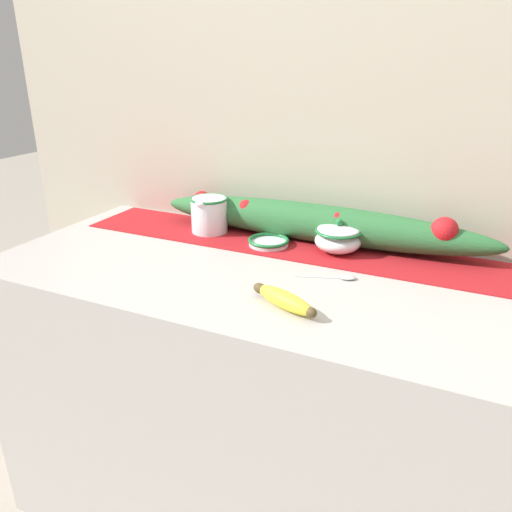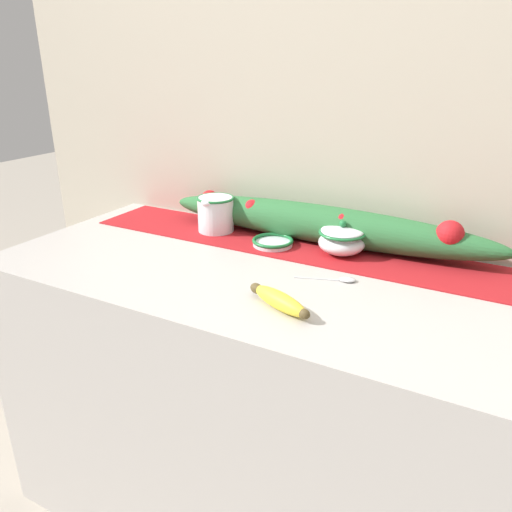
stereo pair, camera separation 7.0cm
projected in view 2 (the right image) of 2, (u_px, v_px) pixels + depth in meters
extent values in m
cube|color=#B7B2AD|center=(280.00, 409.00, 1.45)|extent=(1.59, 0.67, 0.86)
cube|color=#B7AD99|center=(338.00, 125.00, 1.46)|extent=(2.39, 0.04, 2.40)
cube|color=#A8191E|center=(313.00, 249.00, 1.46)|extent=(1.46, 0.24, 0.00)
cylinder|color=white|center=(216.00, 214.00, 1.59)|extent=(0.11, 0.11, 0.11)
torus|color=#1E7038|center=(215.00, 198.00, 1.57)|extent=(0.12, 0.12, 0.01)
torus|color=white|center=(227.00, 206.00, 1.64)|extent=(0.06, 0.01, 0.06)
ellipsoid|color=white|center=(206.00, 203.00, 1.53)|extent=(0.03, 0.03, 0.02)
ellipsoid|color=white|center=(342.00, 243.00, 1.41)|extent=(0.13, 0.13, 0.06)
torus|color=#1E7038|center=(342.00, 233.00, 1.40)|extent=(0.13, 0.13, 0.01)
ellipsoid|color=white|center=(342.00, 231.00, 1.40)|extent=(0.12, 0.12, 0.02)
sphere|color=#1E7038|center=(343.00, 224.00, 1.39)|extent=(0.02, 0.02, 0.02)
cylinder|color=white|center=(273.00, 244.00, 1.48)|extent=(0.12, 0.12, 0.01)
torus|color=#1E7038|center=(273.00, 240.00, 1.48)|extent=(0.12, 0.12, 0.01)
ellipsoid|color=yellow|center=(280.00, 301.00, 1.11)|extent=(0.17, 0.10, 0.04)
ellipsoid|color=brown|center=(258.00, 289.00, 1.17)|extent=(0.04, 0.04, 0.02)
ellipsoid|color=brown|center=(304.00, 314.00, 1.05)|extent=(0.03, 0.03, 0.02)
cube|color=silver|center=(316.00, 279.00, 1.26)|extent=(0.11, 0.04, 0.00)
ellipsoid|color=silver|center=(348.00, 280.00, 1.25)|extent=(0.05, 0.04, 0.01)
ellipsoid|color=#2D6B38|center=(322.00, 224.00, 1.49)|extent=(1.05, 0.12, 0.11)
sphere|color=red|center=(210.00, 199.00, 1.67)|extent=(0.06, 0.06, 0.06)
sphere|color=red|center=(252.00, 209.00, 1.57)|extent=(0.06, 0.06, 0.06)
sphere|color=red|center=(300.00, 214.00, 1.51)|extent=(0.07, 0.07, 0.07)
sphere|color=red|center=(342.00, 223.00, 1.43)|extent=(0.06, 0.06, 0.06)
sphere|color=red|center=(403.00, 233.00, 1.37)|extent=(0.06, 0.06, 0.06)
sphere|color=red|center=(450.00, 234.00, 1.31)|extent=(0.07, 0.07, 0.07)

